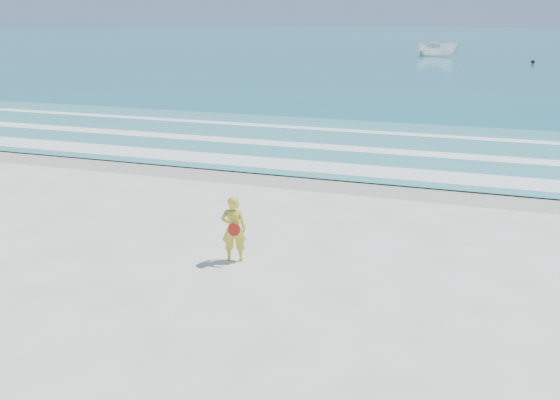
# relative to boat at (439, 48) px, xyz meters

# --- Properties ---
(ground) EXTENTS (400.00, 400.00, 0.00)m
(ground) POSITION_rel_boat_xyz_m (-2.60, -61.46, -1.00)
(ground) COLOR silver
(ground) RESTS_ON ground
(wet_sand) EXTENTS (400.00, 2.40, 0.00)m
(wet_sand) POSITION_rel_boat_xyz_m (-2.60, -52.46, -1.00)
(wet_sand) COLOR #B2A893
(wet_sand) RESTS_ON ground
(ocean) EXTENTS (400.00, 190.00, 0.04)m
(ocean) POSITION_rel_boat_xyz_m (-2.60, 43.54, -0.98)
(ocean) COLOR #19727F
(ocean) RESTS_ON ground
(shallow) EXTENTS (400.00, 10.00, 0.01)m
(shallow) POSITION_rel_boat_xyz_m (-2.60, -47.46, -0.96)
(shallow) COLOR #59B7AD
(shallow) RESTS_ON ocean
(foam_near) EXTENTS (400.00, 1.40, 0.01)m
(foam_near) POSITION_rel_boat_xyz_m (-2.60, -51.16, -0.95)
(foam_near) COLOR white
(foam_near) RESTS_ON shallow
(foam_mid) EXTENTS (400.00, 0.90, 0.01)m
(foam_mid) POSITION_rel_boat_xyz_m (-2.60, -48.26, -0.95)
(foam_mid) COLOR white
(foam_mid) RESTS_ON shallow
(foam_far) EXTENTS (400.00, 0.60, 0.01)m
(foam_far) POSITION_rel_boat_xyz_m (-2.60, -44.96, -0.95)
(foam_far) COLOR white
(foam_far) RESTS_ON shallow
(boat) EXTENTS (5.30, 3.06, 1.93)m
(boat) POSITION_rel_boat_xyz_m (0.00, 0.00, 0.00)
(boat) COLOR white
(boat) RESTS_ON ocean
(buoy) EXTENTS (0.38, 0.38, 0.38)m
(buoy) POSITION_rel_boat_xyz_m (9.51, -6.76, -0.77)
(buoy) COLOR black
(buoy) RESTS_ON ocean
(woman) EXTENTS (0.60, 0.48, 1.44)m
(woman) POSITION_rel_boat_xyz_m (-2.43, -58.74, -0.28)
(woman) COLOR gold
(woman) RESTS_ON ground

